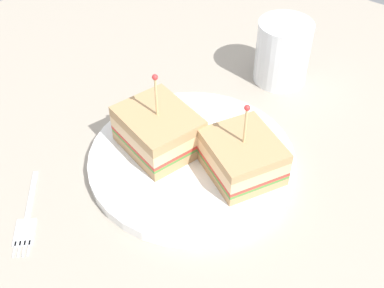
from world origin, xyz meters
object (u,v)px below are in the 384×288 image
object	(u,v)px
plate	(192,159)
sandwich_half_front	(158,131)
drink_glass	(281,54)
sandwich_half_back	(242,157)
fork	(27,221)

from	to	relation	value
plate	sandwich_half_front	size ratio (longest dim) A/B	2.27
plate	drink_glass	xyz separation A→B (cm)	(0.27, -22.46, 3.60)
sandwich_half_back	fork	distance (cm)	25.65
drink_glass	sandwich_half_front	bearing A→B (deg)	80.10
fork	sandwich_half_back	bearing A→B (deg)	-128.75
plate	sandwich_half_front	bearing A→B (deg)	13.52
sandwich_half_front	sandwich_half_back	distance (cm)	10.93
sandwich_half_front	fork	bearing A→B (deg)	73.15
drink_glass	sandwich_half_back	bearing A→B (deg)	107.26
sandwich_half_back	fork	xyz separation A→B (cm)	(15.90, 19.81, -3.59)
plate	fork	distance (cm)	20.77
fork	sandwich_half_front	bearing A→B (deg)	-106.85
sandwich_half_front	drink_glass	bearing A→B (deg)	-99.90
plate	sandwich_half_back	xyz separation A→B (cm)	(-6.27, -1.41, 3.08)
drink_glass	fork	world-z (taller)	drink_glass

